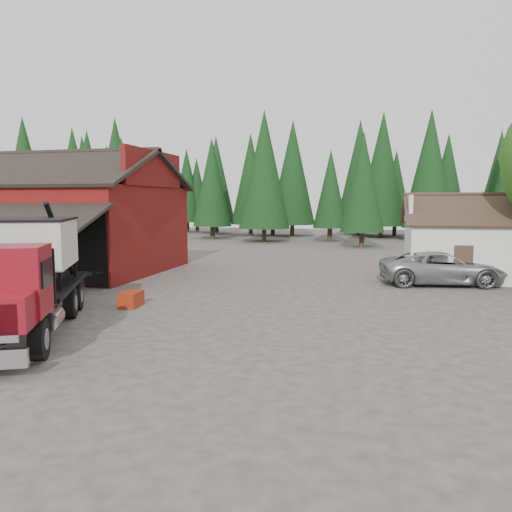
# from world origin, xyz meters

# --- Properties ---
(ground) EXTENTS (120.00, 120.00, 0.00)m
(ground) POSITION_xyz_m (0.00, 0.00, 0.00)
(ground) COLOR #3F3931
(ground) RESTS_ON ground
(red_barn) EXTENTS (12.80, 13.63, 7.18)m
(red_barn) POSITION_xyz_m (-11.00, 9.90, 2.69)
(red_barn) COLOR maroon
(red_barn) RESTS_ON ground
(farmhouse) EXTENTS (8.60, 6.42, 4.65)m
(farmhouse) POSITION_xyz_m (13.00, 13.00, 1.67)
(farmhouse) COLOR silver
(farmhouse) RESTS_ON ground
(conifer_backdrop) EXTENTS (76.00, 16.00, 16.00)m
(conifer_backdrop) POSITION_xyz_m (0.00, 42.00, 0.00)
(conifer_backdrop) COLOR black
(conifer_backdrop) RESTS_ON ground
(near_pine_a) EXTENTS (4.40, 4.40, 11.40)m
(near_pine_a) POSITION_xyz_m (-22.00, 28.00, 6.39)
(near_pine_a) COLOR #382619
(near_pine_a) RESTS_ON ground
(near_pine_b) EXTENTS (3.96, 3.96, 10.40)m
(near_pine_b) POSITION_xyz_m (6.00, 30.00, 5.89)
(near_pine_b) COLOR #382619
(near_pine_b) RESTS_ON ground
(near_pine_d) EXTENTS (5.28, 5.28, 13.40)m
(near_pine_d) POSITION_xyz_m (-4.00, 34.00, 7.39)
(near_pine_d) COLOR #382619
(near_pine_d) RESTS_ON ground
(feed_truck) EXTENTS (6.08, 9.40, 4.16)m
(feed_truck) POSITION_xyz_m (-3.51, -2.86, 1.95)
(feed_truck) COLOR black
(feed_truck) RESTS_ON ground
(silver_car) EXTENTS (6.38, 3.67, 1.67)m
(silver_car) POSITION_xyz_m (10.51, 10.00, 0.84)
(silver_car) COLOR #989B9F
(silver_car) RESTS_ON ground
(equip_box) EXTENTS (0.78, 1.15, 0.60)m
(equip_box) POSITION_xyz_m (-2.14, 1.49, 0.30)
(equip_box) COLOR maroon
(equip_box) RESTS_ON ground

